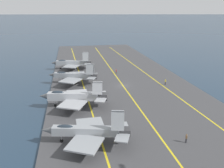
{
  "coord_description": "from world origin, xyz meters",
  "views": [
    {
      "loc": [
        -68.47,
        15.84,
        23.32
      ],
      "look_at": [
        -5.56,
        4.45,
        2.9
      ],
      "focal_mm": 38.0,
      "sensor_mm": 36.0,
      "label": 1
    }
  ],
  "objects_px": {
    "crew_brown_vest": "(186,138)",
    "parked_jet_third": "(74,76)",
    "parked_jet_nearest": "(88,131)",
    "crew_yellow_vest": "(165,82)",
    "parked_jet_second": "(74,96)",
    "parked_jet_fourth": "(72,63)",
    "crew_red_vest": "(116,71)"
  },
  "relations": [
    {
      "from": "crew_yellow_vest",
      "to": "crew_red_vest",
      "type": "relative_size",
      "value": 1.01
    },
    {
      "from": "parked_jet_fourth",
      "to": "crew_yellow_vest",
      "type": "xyz_separation_m",
      "value": [
        -26.01,
        -28.29,
        -1.47
      ]
    },
    {
      "from": "parked_jet_third",
      "to": "crew_red_vest",
      "type": "distance_m",
      "value": 17.95
    },
    {
      "from": "parked_jet_second",
      "to": "crew_red_vest",
      "type": "xyz_separation_m",
      "value": [
        28.04,
        -15.84,
        -1.69
      ]
    },
    {
      "from": "parked_jet_second",
      "to": "parked_jet_third",
      "type": "relative_size",
      "value": 1.03
    },
    {
      "from": "crew_yellow_vest",
      "to": "parked_jet_third",
      "type": "bearing_deg",
      "value": 76.92
    },
    {
      "from": "crew_red_vest",
      "to": "crew_yellow_vest",
      "type": "bearing_deg",
      "value": -140.66
    },
    {
      "from": "parked_jet_nearest",
      "to": "crew_brown_vest",
      "type": "distance_m",
      "value": 17.51
    },
    {
      "from": "parked_jet_nearest",
      "to": "parked_jet_fourth",
      "type": "distance_m",
      "value": 55.59
    },
    {
      "from": "parked_jet_third",
      "to": "parked_jet_fourth",
      "type": "distance_m",
      "value": 19.46
    },
    {
      "from": "crew_brown_vest",
      "to": "parked_jet_second",
      "type": "bearing_deg",
      "value": 43.63
    },
    {
      "from": "parked_jet_nearest",
      "to": "crew_yellow_vest",
      "type": "height_order",
      "value": "parked_jet_nearest"
    },
    {
      "from": "parked_jet_nearest",
      "to": "parked_jet_second",
      "type": "bearing_deg",
      "value": 6.3
    },
    {
      "from": "crew_red_vest",
      "to": "parked_jet_third",
      "type": "bearing_deg",
      "value": 119.95
    },
    {
      "from": "parked_jet_fourth",
      "to": "crew_yellow_vest",
      "type": "bearing_deg",
      "value": -132.6
    },
    {
      "from": "parked_jet_nearest",
      "to": "parked_jet_fourth",
      "type": "relative_size",
      "value": 0.99
    },
    {
      "from": "parked_jet_second",
      "to": "crew_brown_vest",
      "type": "xyz_separation_m",
      "value": [
        -20.0,
        -19.07,
        -1.76
      ]
    },
    {
      "from": "crew_brown_vest",
      "to": "parked_jet_nearest",
      "type": "bearing_deg",
      "value": 80.07
    },
    {
      "from": "parked_jet_fourth",
      "to": "crew_yellow_vest",
      "type": "height_order",
      "value": "parked_jet_fourth"
    },
    {
      "from": "parked_jet_third",
      "to": "crew_brown_vest",
      "type": "bearing_deg",
      "value": -154.43
    },
    {
      "from": "crew_brown_vest",
      "to": "crew_yellow_vest",
      "type": "height_order",
      "value": "crew_yellow_vest"
    },
    {
      "from": "parked_jet_fourth",
      "to": "parked_jet_second",
      "type": "bearing_deg",
      "value": 179.64
    },
    {
      "from": "parked_jet_second",
      "to": "crew_brown_vest",
      "type": "distance_m",
      "value": 27.69
    },
    {
      "from": "crew_red_vest",
      "to": "parked_jet_second",
      "type": "bearing_deg",
      "value": 150.54
    },
    {
      "from": "parked_jet_second",
      "to": "crew_yellow_vest",
      "type": "xyz_separation_m",
      "value": [
        12.57,
        -28.53,
        -1.68
      ]
    },
    {
      "from": "crew_brown_vest",
      "to": "parked_jet_third",
      "type": "bearing_deg",
      "value": 25.57
    },
    {
      "from": "parked_jet_second",
      "to": "parked_jet_fourth",
      "type": "bearing_deg",
      "value": -0.36
    },
    {
      "from": "crew_red_vest",
      "to": "parked_jet_fourth",
      "type": "bearing_deg",
      "value": 55.97
    },
    {
      "from": "parked_jet_third",
      "to": "parked_jet_fourth",
      "type": "height_order",
      "value": "parked_jet_fourth"
    },
    {
      "from": "crew_brown_vest",
      "to": "crew_red_vest",
      "type": "distance_m",
      "value": 48.15
    },
    {
      "from": "parked_jet_fourth",
      "to": "crew_brown_vest",
      "type": "distance_m",
      "value": 61.54
    },
    {
      "from": "parked_jet_second",
      "to": "crew_red_vest",
      "type": "height_order",
      "value": "parked_jet_second"
    }
  ]
}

